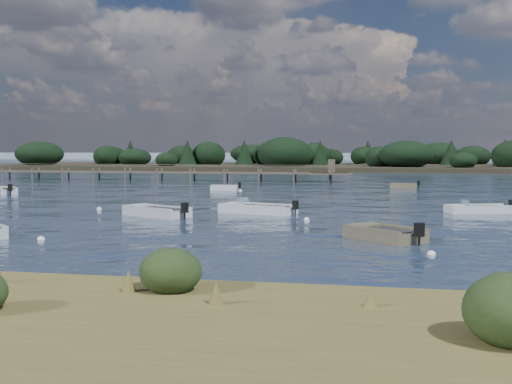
% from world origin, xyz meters
% --- Properties ---
extents(ground, '(400.00, 400.00, 0.00)m').
position_xyz_m(ground, '(0.00, 60.00, 0.00)').
color(ground, '#182539').
rests_on(ground, ground).
extents(shore_lip, '(160.00, 0.60, 0.30)m').
position_xyz_m(shore_lip, '(0.00, -12.20, 0.00)').
color(shore_lip, black).
rests_on(shore_lip, ground).
extents(tender_far_grey_b, '(2.95, 1.49, 0.99)m').
position_xyz_m(tender_far_grey_b, '(12.08, 37.50, 0.14)').
color(tender_far_grey_b, '#736A4C').
rests_on(tender_far_grey_b, ground).
extents(dinghy_extra_a, '(3.64, 3.58, 1.17)m').
position_xyz_m(dinghy_extra_a, '(10.23, -0.62, 0.16)').
color(dinghy_extra_a, '#736A4C').
rests_on(dinghy_extra_a, ground).
extents(dinghy_mid_white_a, '(5.06, 3.07, 1.17)m').
position_xyz_m(dinghy_mid_white_a, '(2.64, 9.74, 0.15)').
color(dinghy_mid_white_a, silver).
rests_on(dinghy_mid_white_a, ground).
extents(tender_far_grey, '(3.20, 3.37, 1.20)m').
position_xyz_m(tender_far_grey, '(-22.13, 22.08, 0.17)').
color(tender_far_grey, '#B4BABC').
rests_on(tender_far_grey, ground).
extents(dinghy_mid_grey, '(4.54, 3.49, 1.18)m').
position_xyz_m(dinghy_mid_grey, '(-2.74, 6.78, 0.16)').
color(dinghy_mid_grey, '#B4BABC').
rests_on(dinghy_mid_grey, ground).
extents(tender_far_white, '(2.87, 1.08, 0.98)m').
position_xyz_m(tender_far_white, '(-4.69, 30.65, 0.14)').
color(tender_far_white, silver).
rests_on(tender_far_white, ground).
extents(dinghy_mid_white_b, '(4.23, 2.54, 1.03)m').
position_xyz_m(dinghy_mid_white_b, '(15.84, 12.65, 0.14)').
color(dinghy_mid_white_b, silver).
rests_on(dinghy_mid_white_b, ground).
extents(buoy_a, '(0.32, 0.32, 0.32)m').
position_xyz_m(buoy_a, '(-4.22, -3.37, 0.00)').
color(buoy_a, white).
rests_on(buoy_a, ground).
extents(buoy_b, '(0.32, 0.32, 0.32)m').
position_xyz_m(buoy_b, '(6.03, 6.54, 0.00)').
color(buoy_b, white).
rests_on(buoy_b, ground).
extents(buoy_c, '(0.32, 0.32, 0.32)m').
position_xyz_m(buoy_c, '(-7.88, 10.16, 0.00)').
color(buoy_c, white).
rests_on(buoy_c, ground).
extents(buoy_e, '(0.32, 0.32, 0.32)m').
position_xyz_m(buoy_e, '(-3.02, 29.98, 0.00)').
color(buoy_e, white).
rests_on(buoy_e, ground).
extents(buoy_extra_a, '(0.32, 0.32, 0.32)m').
position_xyz_m(buoy_extra_a, '(11.92, -4.14, 0.00)').
color(buoy_extra_a, white).
rests_on(buoy_extra_a, ground).
extents(jetty, '(64.50, 3.20, 3.40)m').
position_xyz_m(jetty, '(-21.74, 47.99, 0.98)').
color(jetty, brown).
rests_on(jetty, ground).
extents(far_headland, '(190.00, 40.00, 5.80)m').
position_xyz_m(far_headland, '(25.00, 100.00, 1.96)').
color(far_headland, black).
rests_on(far_headland, ground).
extents(distant_haze, '(280.00, 20.00, 2.40)m').
position_xyz_m(distant_haze, '(-90.00, 230.00, 0.00)').
color(distant_haze, '#8593A5').
rests_on(distant_haze, ground).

